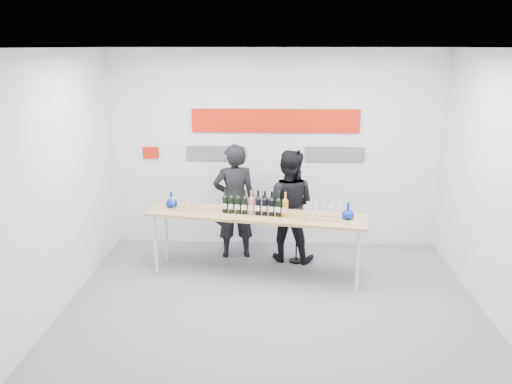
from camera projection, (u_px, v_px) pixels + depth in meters
ground at (273, 304)px, 6.06m from camera, size 5.00×5.00×0.00m
back_wall at (275, 150)px, 7.55m from camera, size 5.00×0.04×3.00m
signage at (272, 130)px, 7.44m from camera, size 3.38×0.02×0.79m
tasting_table at (256, 219)px, 6.63m from camera, size 2.98×1.06×0.88m
wine_bottles at (255, 203)px, 6.54m from camera, size 0.89×0.22×0.33m
decanter_left at (171, 199)px, 6.87m from camera, size 0.16×0.16×0.21m
decanter_right at (348, 211)px, 6.40m from camera, size 0.16×0.16×0.21m
glasses_left at (186, 203)px, 6.78m from camera, size 0.39×0.27×0.18m
glasses_right at (323, 212)px, 6.41m from camera, size 0.48×0.29×0.18m
presenter_left at (235, 201)px, 7.23m from camera, size 0.68×0.50×1.70m
presenter_right at (288, 206)px, 7.14m from camera, size 0.90×0.77×1.63m
mic_stand at (297, 229)px, 7.12m from camera, size 0.19×0.19×1.66m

